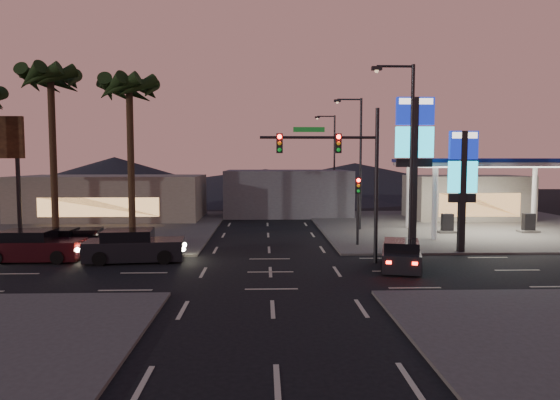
{
  "coord_description": "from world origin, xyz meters",
  "views": [
    {
      "loc": [
        -0.31,
        -23.49,
        5.28
      ],
      "look_at": [
        0.65,
        5.93,
        3.0
      ],
      "focal_mm": 32.0,
      "sensor_mm": 36.0,
      "label": 1
    }
  ],
  "objects_px": {
    "suv_station": "(401,255)",
    "car_lane_b_front": "(87,241)",
    "car_lane_b_mid": "(60,242)",
    "car_lane_a_mid": "(34,247)",
    "pylon_sign_short": "(463,172)",
    "car_lane_a_front": "(134,247)",
    "traffic_signal_mast": "(343,162)",
    "pylon_sign_tall": "(414,142)",
    "gas_station": "(490,164)"
  },
  "relations": [
    {
      "from": "gas_station",
      "to": "pylon_sign_short",
      "type": "bearing_deg",
      "value": -123.69
    },
    {
      "from": "traffic_signal_mast",
      "to": "car_lane_a_front",
      "type": "xyz_separation_m",
      "value": [
        -10.96,
        0.85,
        -4.44
      ]
    },
    {
      "from": "car_lane_b_front",
      "to": "car_lane_b_mid",
      "type": "relative_size",
      "value": 0.97
    },
    {
      "from": "suv_station",
      "to": "car_lane_b_front",
      "type": "bearing_deg",
      "value": 163.88
    },
    {
      "from": "pylon_sign_tall",
      "to": "pylon_sign_short",
      "type": "bearing_deg",
      "value": -21.8
    },
    {
      "from": "traffic_signal_mast",
      "to": "car_lane_a_front",
      "type": "bearing_deg",
      "value": 175.55
    },
    {
      "from": "gas_station",
      "to": "car_lane_b_mid",
      "type": "relative_size",
      "value": 2.73
    },
    {
      "from": "car_lane_a_mid",
      "to": "car_lane_b_front",
      "type": "distance_m",
      "value": 3.14
    },
    {
      "from": "gas_station",
      "to": "car_lane_a_front",
      "type": "relative_size",
      "value": 2.29
    },
    {
      "from": "car_lane_a_mid",
      "to": "suv_station",
      "type": "distance_m",
      "value": 19.19
    },
    {
      "from": "car_lane_a_front",
      "to": "car_lane_b_mid",
      "type": "relative_size",
      "value": 1.19
    },
    {
      "from": "pylon_sign_tall",
      "to": "car_lane_a_front",
      "type": "relative_size",
      "value": 1.69
    },
    {
      "from": "gas_station",
      "to": "pylon_sign_short",
      "type": "relative_size",
      "value": 1.74
    },
    {
      "from": "car_lane_b_front",
      "to": "suv_station",
      "type": "xyz_separation_m",
      "value": [
        17.12,
        -4.95,
        0.02
      ]
    },
    {
      "from": "pylon_sign_tall",
      "to": "suv_station",
      "type": "distance_m",
      "value": 7.76
    },
    {
      "from": "car_lane_a_front",
      "to": "car_lane_b_front",
      "type": "height_order",
      "value": "car_lane_a_front"
    },
    {
      "from": "gas_station",
      "to": "suv_station",
      "type": "xyz_separation_m",
      "value": [
        -9.52,
        -11.32,
        -4.42
      ]
    },
    {
      "from": "traffic_signal_mast",
      "to": "pylon_sign_tall",
      "type": "bearing_deg",
      "value": 36.52
    },
    {
      "from": "car_lane_a_front",
      "to": "car_lane_a_mid",
      "type": "distance_m",
      "value": 5.36
    },
    {
      "from": "car_lane_b_front",
      "to": "suv_station",
      "type": "distance_m",
      "value": 17.82
    },
    {
      "from": "traffic_signal_mast",
      "to": "suv_station",
      "type": "bearing_deg",
      "value": -25.58
    },
    {
      "from": "car_lane_a_front",
      "to": "car_lane_b_front",
      "type": "relative_size",
      "value": 1.23
    },
    {
      "from": "gas_station",
      "to": "pylon_sign_short",
      "type": "height_order",
      "value": "pylon_sign_short"
    },
    {
      "from": "pylon_sign_short",
      "to": "car_lane_a_front",
      "type": "relative_size",
      "value": 1.31
    },
    {
      "from": "pylon_sign_tall",
      "to": "car_lane_a_mid",
      "type": "xyz_separation_m",
      "value": [
        -21.05,
        -2.35,
        -5.63
      ]
    },
    {
      "from": "gas_station",
      "to": "car_lane_b_front",
      "type": "relative_size",
      "value": 2.8
    },
    {
      "from": "traffic_signal_mast",
      "to": "car_lane_b_mid",
      "type": "xyz_separation_m",
      "value": [
        -15.71,
        3.08,
        -4.56
      ]
    },
    {
      "from": "car_lane_b_front",
      "to": "pylon_sign_short",
      "type": "bearing_deg",
      "value": -2.99
    },
    {
      "from": "pylon_sign_tall",
      "to": "car_lane_b_front",
      "type": "height_order",
      "value": "pylon_sign_tall"
    },
    {
      "from": "car_lane_a_front",
      "to": "car_lane_b_mid",
      "type": "xyz_separation_m",
      "value": [
        -4.75,
        2.23,
        -0.11
      ]
    },
    {
      "from": "gas_station",
      "to": "pylon_sign_tall",
      "type": "xyz_separation_m",
      "value": [
        -7.5,
        -6.5,
        1.31
      ]
    },
    {
      "from": "car_lane_a_mid",
      "to": "car_lane_b_mid",
      "type": "relative_size",
      "value": 1.13
    },
    {
      "from": "traffic_signal_mast",
      "to": "car_lane_b_mid",
      "type": "bearing_deg",
      "value": 168.91
    },
    {
      "from": "pylon_sign_short",
      "to": "car_lane_b_front",
      "type": "bearing_deg",
      "value": 177.01
    },
    {
      "from": "car_lane_b_front",
      "to": "suv_station",
      "type": "relative_size",
      "value": 0.96
    },
    {
      "from": "pylon_sign_short",
      "to": "car_lane_a_front",
      "type": "distance_m",
      "value": 18.68
    },
    {
      "from": "pylon_sign_tall",
      "to": "car_lane_b_front",
      "type": "xyz_separation_m",
      "value": [
        -19.14,
        0.13,
        -5.75
      ]
    },
    {
      "from": "gas_station",
      "to": "pylon_sign_tall",
      "type": "distance_m",
      "value": 10.01
    },
    {
      "from": "traffic_signal_mast",
      "to": "car_lane_b_front",
      "type": "height_order",
      "value": "traffic_signal_mast"
    },
    {
      "from": "car_lane_a_front",
      "to": "car_lane_b_mid",
      "type": "height_order",
      "value": "car_lane_a_front"
    },
    {
      "from": "car_lane_b_mid",
      "to": "car_lane_a_mid",
      "type": "bearing_deg",
      "value": -107.2
    },
    {
      "from": "car_lane_b_mid",
      "to": "suv_station",
      "type": "distance_m",
      "value": 18.95
    },
    {
      "from": "car_lane_a_mid",
      "to": "pylon_sign_tall",
      "type": "bearing_deg",
      "value": 6.38
    },
    {
      "from": "pylon_sign_short",
      "to": "suv_station",
      "type": "height_order",
      "value": "pylon_sign_short"
    },
    {
      "from": "gas_station",
      "to": "suv_station",
      "type": "relative_size",
      "value": 2.68
    },
    {
      "from": "pylon_sign_short",
      "to": "car_lane_a_front",
      "type": "bearing_deg",
      "value": -174.79
    },
    {
      "from": "pylon_sign_tall",
      "to": "traffic_signal_mast",
      "type": "height_order",
      "value": "pylon_sign_tall"
    },
    {
      "from": "car_lane_b_mid",
      "to": "suv_station",
      "type": "height_order",
      "value": "car_lane_b_mid"
    },
    {
      "from": "car_lane_b_front",
      "to": "pylon_sign_tall",
      "type": "bearing_deg",
      "value": -0.39
    },
    {
      "from": "car_lane_a_front",
      "to": "car_lane_a_mid",
      "type": "relative_size",
      "value": 1.05
    }
  ]
}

